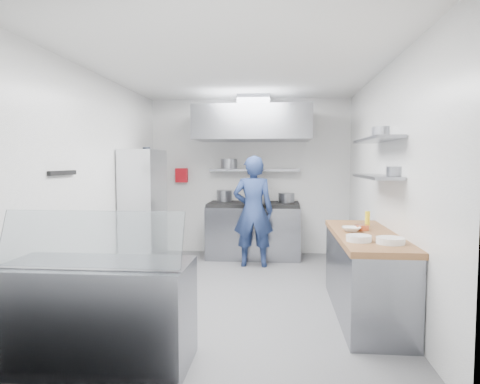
# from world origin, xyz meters

# --- Properties ---
(floor) EXTENTS (5.00, 5.00, 0.00)m
(floor) POSITION_xyz_m (0.00, 0.00, 0.00)
(floor) COLOR #525254
(floor) RESTS_ON ground
(ceiling) EXTENTS (5.00, 5.00, 0.00)m
(ceiling) POSITION_xyz_m (0.00, 0.00, 2.80)
(ceiling) COLOR silver
(ceiling) RESTS_ON wall_back
(wall_back) EXTENTS (3.60, 2.80, 0.02)m
(wall_back) POSITION_xyz_m (0.00, 2.50, 1.40)
(wall_back) COLOR white
(wall_back) RESTS_ON floor
(wall_front) EXTENTS (3.60, 2.80, 0.02)m
(wall_front) POSITION_xyz_m (0.00, -2.50, 1.40)
(wall_front) COLOR white
(wall_front) RESTS_ON floor
(wall_left) EXTENTS (2.80, 5.00, 0.02)m
(wall_left) POSITION_xyz_m (-1.80, 0.00, 1.40)
(wall_left) COLOR white
(wall_left) RESTS_ON floor
(wall_right) EXTENTS (2.80, 5.00, 0.02)m
(wall_right) POSITION_xyz_m (1.80, 0.00, 1.40)
(wall_right) COLOR white
(wall_right) RESTS_ON floor
(gas_range) EXTENTS (1.60, 0.80, 0.90)m
(gas_range) POSITION_xyz_m (0.10, 2.10, 0.45)
(gas_range) COLOR gray
(gas_range) RESTS_ON floor
(cooktop) EXTENTS (1.57, 0.78, 0.06)m
(cooktop) POSITION_xyz_m (0.10, 2.10, 0.93)
(cooktop) COLOR black
(cooktop) RESTS_ON gas_range
(stock_pot_left) EXTENTS (0.27, 0.27, 0.20)m
(stock_pot_left) POSITION_xyz_m (-0.44, 2.32, 1.06)
(stock_pot_left) COLOR slate
(stock_pot_left) RESTS_ON cooktop
(stock_pot_mid) EXTENTS (0.30, 0.30, 0.24)m
(stock_pot_mid) POSITION_xyz_m (0.18, 2.05, 1.08)
(stock_pot_mid) COLOR slate
(stock_pot_mid) RESTS_ON cooktop
(stock_pot_right) EXTENTS (0.28, 0.28, 0.16)m
(stock_pot_right) POSITION_xyz_m (0.67, 2.22, 1.04)
(stock_pot_right) COLOR slate
(stock_pot_right) RESTS_ON cooktop
(over_range_shelf) EXTENTS (1.60, 0.30, 0.04)m
(over_range_shelf) POSITION_xyz_m (0.10, 2.34, 1.52)
(over_range_shelf) COLOR gray
(over_range_shelf) RESTS_ON wall_back
(shelf_pot_a) EXTENTS (0.29, 0.29, 0.18)m
(shelf_pot_a) POSITION_xyz_m (-0.35, 2.26, 1.63)
(shelf_pot_a) COLOR slate
(shelf_pot_a) RESTS_ON over_range_shelf
(extractor_hood) EXTENTS (1.90, 1.15, 0.55)m
(extractor_hood) POSITION_xyz_m (0.10, 1.93, 2.30)
(extractor_hood) COLOR gray
(extractor_hood) RESTS_ON wall_back
(hood_duct) EXTENTS (0.55, 0.55, 0.24)m
(hood_duct) POSITION_xyz_m (0.10, 2.15, 2.68)
(hood_duct) COLOR slate
(hood_duct) RESTS_ON extractor_hood
(red_firebox) EXTENTS (0.22, 0.10, 0.26)m
(red_firebox) POSITION_xyz_m (-1.25, 2.44, 1.42)
(red_firebox) COLOR #B20E18
(red_firebox) RESTS_ON wall_back
(chef) EXTENTS (0.65, 0.43, 1.77)m
(chef) POSITION_xyz_m (0.13, 1.46, 0.88)
(chef) COLOR navy
(chef) RESTS_ON floor
(wire_rack) EXTENTS (0.50, 0.90, 1.85)m
(wire_rack) POSITION_xyz_m (-1.53, 1.07, 0.93)
(wire_rack) COLOR silver
(wire_rack) RESTS_ON floor
(rack_bin_a) EXTENTS (0.14, 0.18, 0.16)m
(rack_bin_a) POSITION_xyz_m (-1.53, 0.94, 0.80)
(rack_bin_a) COLOR white
(rack_bin_a) RESTS_ON wire_rack
(rack_bin_b) EXTENTS (0.14, 0.18, 0.16)m
(rack_bin_b) POSITION_xyz_m (-1.53, 1.46, 1.30)
(rack_bin_b) COLOR yellow
(rack_bin_b) RESTS_ON wire_rack
(rack_jar) EXTENTS (0.11, 0.11, 0.18)m
(rack_jar) POSITION_xyz_m (-1.48, 1.09, 1.80)
(rack_jar) COLOR black
(rack_jar) RESTS_ON wire_rack
(knife_strip) EXTENTS (0.04, 0.55, 0.05)m
(knife_strip) POSITION_xyz_m (-1.78, -0.90, 1.55)
(knife_strip) COLOR black
(knife_strip) RESTS_ON wall_left
(prep_counter_base) EXTENTS (0.62, 2.00, 0.84)m
(prep_counter_base) POSITION_xyz_m (1.48, -0.60, 0.42)
(prep_counter_base) COLOR gray
(prep_counter_base) RESTS_ON floor
(prep_counter_top) EXTENTS (0.65, 2.04, 0.06)m
(prep_counter_top) POSITION_xyz_m (1.48, -0.60, 0.87)
(prep_counter_top) COLOR #945938
(prep_counter_top) RESTS_ON prep_counter_base
(plate_stack_a) EXTENTS (0.26, 0.26, 0.06)m
(plate_stack_a) POSITION_xyz_m (1.59, -1.20, 0.93)
(plate_stack_a) COLOR white
(plate_stack_a) RESTS_ON prep_counter_top
(plate_stack_b) EXTENTS (0.24, 0.24, 0.06)m
(plate_stack_b) POSITION_xyz_m (1.31, -1.11, 0.93)
(plate_stack_b) COLOR white
(plate_stack_b) RESTS_ON prep_counter_top
(copper_pan) EXTENTS (0.16, 0.16, 0.06)m
(copper_pan) POSITION_xyz_m (1.48, -0.40, 0.93)
(copper_pan) COLOR #D4633C
(copper_pan) RESTS_ON prep_counter_top
(squeeze_bottle) EXTENTS (0.06, 0.06, 0.18)m
(squeeze_bottle) POSITION_xyz_m (1.59, -0.11, 0.99)
(squeeze_bottle) COLOR yellow
(squeeze_bottle) RESTS_ON prep_counter_top
(mixing_bowl) EXTENTS (0.23, 0.23, 0.05)m
(mixing_bowl) POSITION_xyz_m (1.34, -0.52, 0.93)
(mixing_bowl) COLOR white
(mixing_bowl) RESTS_ON prep_counter_top
(wall_shelf_lower) EXTENTS (0.30, 1.30, 0.04)m
(wall_shelf_lower) POSITION_xyz_m (1.64, -0.30, 1.50)
(wall_shelf_lower) COLOR gray
(wall_shelf_lower) RESTS_ON wall_right
(wall_shelf_upper) EXTENTS (0.30, 1.30, 0.04)m
(wall_shelf_upper) POSITION_xyz_m (1.64, -0.30, 1.92)
(wall_shelf_upper) COLOR gray
(wall_shelf_upper) RESTS_ON wall_right
(shelf_pot_c) EXTENTS (0.24, 0.24, 0.10)m
(shelf_pot_c) POSITION_xyz_m (1.80, -0.62, 1.57)
(shelf_pot_c) COLOR slate
(shelf_pot_c) RESTS_ON wall_shelf_lower
(shelf_pot_d) EXTENTS (0.28, 0.28, 0.14)m
(shelf_pot_d) POSITION_xyz_m (1.77, -0.08, 2.01)
(shelf_pot_d) COLOR slate
(shelf_pot_d) RESTS_ON wall_shelf_upper
(display_case) EXTENTS (1.50, 0.70, 0.85)m
(display_case) POSITION_xyz_m (-0.92, -2.00, 0.42)
(display_case) COLOR gray
(display_case) RESTS_ON floor
(display_glass) EXTENTS (1.47, 0.19, 0.42)m
(display_glass) POSITION_xyz_m (-0.92, -2.12, 1.07)
(display_glass) COLOR silver
(display_glass) RESTS_ON display_case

